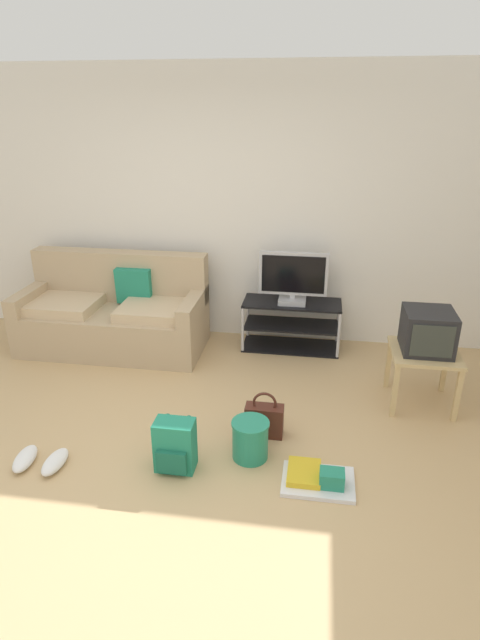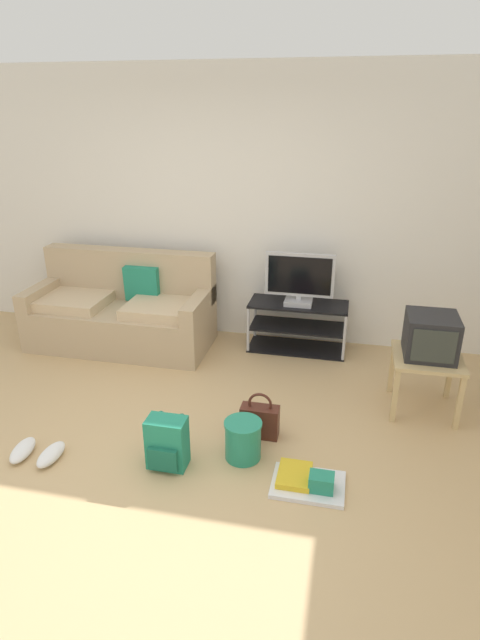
# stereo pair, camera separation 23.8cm
# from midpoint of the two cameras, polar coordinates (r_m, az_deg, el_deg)

# --- Properties ---
(ground_plane) EXTENTS (9.00, 9.80, 0.02)m
(ground_plane) POSITION_cam_midpoint_polar(r_m,az_deg,el_deg) (3.70, -8.26, -16.44)
(ground_plane) COLOR tan
(wall_back) EXTENTS (9.00, 0.10, 2.70)m
(wall_back) POSITION_cam_midpoint_polar(r_m,az_deg,el_deg) (5.31, 0.21, 12.29)
(wall_back) COLOR silver
(wall_back) RESTS_ON ground_plane
(couch) EXTENTS (1.82, 0.82, 0.94)m
(couch) POSITION_cam_midpoint_polar(r_m,az_deg,el_deg) (5.40, -11.64, 0.88)
(couch) COLOR tan
(couch) RESTS_ON ground_plane
(tv_stand) EXTENTS (0.98, 0.41, 0.50)m
(tv_stand) POSITION_cam_midpoint_polar(r_m,az_deg,el_deg) (5.23, 7.69, -0.71)
(tv_stand) COLOR black
(tv_stand) RESTS_ON ground_plane
(flat_tv) EXTENTS (0.67, 0.22, 0.52)m
(flat_tv) POSITION_cam_midpoint_polar(r_m,az_deg,el_deg) (5.04, 7.97, 4.44)
(flat_tv) COLOR #B2B2B7
(flat_tv) RESTS_ON tv_stand
(side_table) EXTENTS (0.53, 0.53, 0.48)m
(side_table) POSITION_cam_midpoint_polar(r_m,az_deg,el_deg) (4.40, 21.47, -4.65)
(side_table) COLOR tan
(side_table) RESTS_ON ground_plane
(crt_tv) EXTENTS (0.39, 0.40, 0.34)m
(crt_tv) POSITION_cam_midpoint_polar(r_m,az_deg,el_deg) (4.31, 21.90, -1.66)
(crt_tv) COLOR #232326
(crt_tv) RESTS_ON side_table
(backpack) EXTENTS (0.27, 0.24, 0.37)m
(backpack) POSITION_cam_midpoint_polar(r_m,az_deg,el_deg) (3.62, -6.18, -13.46)
(backpack) COLOR #238466
(backpack) RESTS_ON ground_plane
(handbag) EXTENTS (0.29, 0.13, 0.37)m
(handbag) POSITION_cam_midpoint_polar(r_m,az_deg,el_deg) (3.92, 3.97, -11.05)
(handbag) COLOR #4C2319
(handbag) RESTS_ON ground_plane
(cleaning_bucket) EXTENTS (0.27, 0.27, 0.29)m
(cleaning_bucket) POSITION_cam_midpoint_polar(r_m,az_deg,el_deg) (3.69, 2.23, -13.06)
(cleaning_bucket) COLOR #238466
(cleaning_bucket) RESTS_ON ground_plane
(sneakers_pair) EXTENTS (0.37, 0.30, 0.09)m
(sneakers_pair) POSITION_cam_midpoint_polar(r_m,az_deg,el_deg) (3.97, -19.99, -13.66)
(sneakers_pair) COLOR white
(sneakers_pair) RESTS_ON ground_plane
(floor_tray) EXTENTS (0.48, 0.34, 0.14)m
(floor_tray) POSITION_cam_midpoint_polar(r_m,az_deg,el_deg) (3.56, 9.48, -17.30)
(floor_tray) COLOR silver
(floor_tray) RESTS_ON ground_plane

